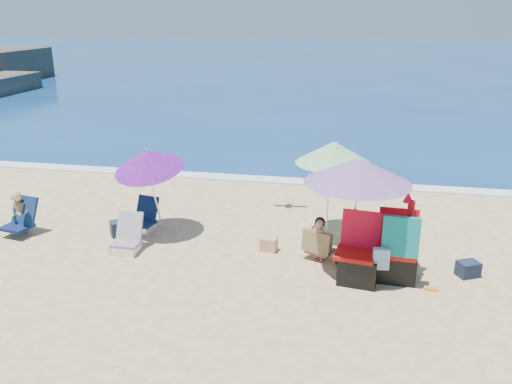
% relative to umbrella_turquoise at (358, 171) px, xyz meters
% --- Properties ---
extents(ground, '(120.00, 120.00, 0.00)m').
position_rel_umbrella_turquoise_xyz_m(ground, '(-1.46, -0.46, -1.76)').
color(ground, '#D8BC84').
rests_on(ground, ground).
extents(sea, '(120.00, 80.00, 0.12)m').
position_rel_umbrella_turquoise_xyz_m(sea, '(-1.46, 44.54, -1.81)').
color(sea, navy).
rests_on(sea, ground).
extents(foam, '(120.00, 0.50, 0.04)m').
position_rel_umbrella_turquoise_xyz_m(foam, '(-1.46, 4.64, -1.74)').
color(foam, white).
rests_on(foam, ground).
extents(umbrella_turquoise, '(1.77, 1.77, 2.00)m').
position_rel_umbrella_turquoise_xyz_m(umbrella_turquoise, '(0.00, 0.00, 0.00)').
color(umbrella_turquoise, white).
rests_on(umbrella_turquoise, ground).
extents(umbrella_striped, '(1.83, 1.83, 1.92)m').
position_rel_umbrella_turquoise_xyz_m(umbrella_striped, '(-0.45, 1.39, -0.08)').
color(umbrella_striped, white).
rests_on(umbrella_striped, ground).
extents(umbrella_blue, '(1.65, 1.69, 1.84)m').
position_rel_umbrella_turquoise_xyz_m(umbrella_blue, '(-3.90, 0.83, -0.25)').
color(umbrella_blue, white).
rests_on(umbrella_blue, ground).
extents(furled_umbrella, '(0.20, 0.16, 1.49)m').
position_rel_umbrella_turquoise_xyz_m(furled_umbrella, '(0.85, -0.12, -0.94)').
color(furled_umbrella, '#9E0B13').
rests_on(furled_umbrella, ground).
extents(chair_navy, '(0.56, 0.64, 0.64)m').
position_rel_umbrella_turquoise_xyz_m(chair_navy, '(-4.14, 0.97, -1.59)').
color(chair_navy, '#0B1D3F').
rests_on(chair_navy, ground).
extents(chair_rainbow, '(0.52, 0.61, 0.68)m').
position_rel_umbrella_turquoise_xyz_m(chair_rainbow, '(-4.06, -0.02, -1.58)').
color(chair_rainbow, '#D64B4D').
rests_on(chair_rainbow, ground).
extents(camp_chair_left, '(0.76, 0.72, 1.11)m').
position_rel_umbrella_turquoise_xyz_m(camp_chair_left, '(0.10, -0.35, -1.42)').
color(camp_chair_left, '#A50F0B').
rests_on(camp_chair_left, ground).
extents(camp_chair_right, '(0.73, 0.83, 1.17)m').
position_rel_umbrella_turquoise_xyz_m(camp_chair_right, '(0.70, -0.19, -1.33)').
color(camp_chair_right, red).
rests_on(camp_chair_right, ground).
extents(person_center, '(0.60, 0.54, 0.78)m').
position_rel_umbrella_turquoise_xyz_m(person_center, '(-0.60, 0.26, -1.38)').
color(person_center, '#A87565').
rests_on(person_center, ground).
extents(person_left, '(0.65, 0.66, 0.95)m').
position_rel_umbrella_turquoise_xyz_m(person_left, '(-6.43, 0.36, -1.33)').
color(person_left, '#D4B57F').
rests_on(person_left, ground).
extents(bag_navy_a, '(0.47, 0.44, 0.30)m').
position_rel_umbrella_turquoise_xyz_m(bag_navy_a, '(-4.47, 0.63, -1.61)').
color(bag_navy_a, '#1B283D').
rests_on(bag_navy_a, ground).
extents(bag_tan, '(0.32, 0.25, 0.25)m').
position_rel_umbrella_turquoise_xyz_m(bag_tan, '(-1.51, 0.48, -1.63)').
color(bag_tan, tan).
rests_on(bag_tan, ground).
extents(bag_navy_b, '(0.42, 0.38, 0.26)m').
position_rel_umbrella_turquoise_xyz_m(bag_navy_b, '(1.89, 0.14, -1.63)').
color(bag_navy_b, '#171F34').
rests_on(bag_navy_b, ground).
extents(bag_black_b, '(0.32, 0.25, 0.23)m').
position_rel_umbrella_turquoise_xyz_m(bag_black_b, '(-0.12, 0.21, -1.64)').
color(bag_black_b, black).
rests_on(bag_black_b, ground).
extents(orange_item, '(0.24, 0.12, 0.03)m').
position_rel_umbrella_turquoise_xyz_m(orange_item, '(1.25, -0.45, -1.74)').
color(orange_item, orange).
rests_on(orange_item, ground).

